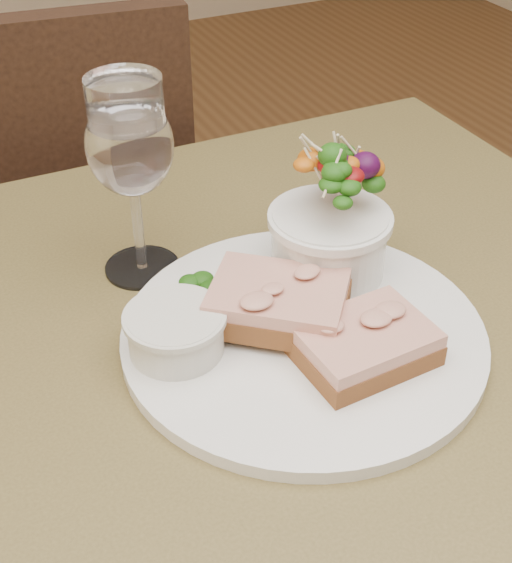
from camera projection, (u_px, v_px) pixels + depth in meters
name	position (u px, v px, depth m)	size (l,w,h in m)	color
cafe_table	(287.00, 447.00, 0.70)	(0.80, 0.80, 0.75)	#4A401F
chair_far	(60.00, 340.00, 1.35)	(0.46, 0.46, 0.90)	black
dinner_plate	(303.00, 335.00, 0.65)	(0.30, 0.30, 0.01)	white
sandwich_front	(364.00, 344.00, 0.61)	(0.11, 0.08, 0.03)	#522A15
sandwich_back	(278.00, 302.00, 0.64)	(0.14, 0.13, 0.03)	#522A15
ramekin	(176.00, 330.00, 0.62)	(0.08, 0.08, 0.04)	beige
salad_bowl	(330.00, 216.00, 0.68)	(0.10, 0.10, 0.13)	white
garnish	(191.00, 295.00, 0.68)	(0.05, 0.04, 0.02)	#0F3A0A
wine_glass	(130.00, 151.00, 0.67)	(0.08, 0.08, 0.18)	white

